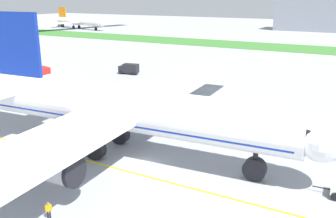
{
  "coord_description": "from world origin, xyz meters",
  "views": [
    {
      "loc": [
        23.57,
        -36.54,
        20.16
      ],
      "look_at": [
        -2.37,
        10.52,
        3.9
      ],
      "focal_mm": 40.45,
      "sensor_mm": 36.0,
      "label": 1
    }
  ],
  "objects_px": {
    "ground_crew_wingwalker_port": "(9,147)",
    "parked_airliner_far_left": "(78,22)",
    "airliner_foreground": "(124,110)",
    "service_truck_fuel_bowser": "(42,73)",
    "ground_crew_marshaller_front": "(49,209)",
    "service_truck_baggage_loader": "(129,69)"
  },
  "relations": [
    {
      "from": "ground_crew_wingwalker_port",
      "to": "parked_airliner_far_left",
      "type": "distance_m",
      "value": 194.39
    },
    {
      "from": "airliner_foreground",
      "to": "parked_airliner_far_left",
      "type": "bearing_deg",
      "value": 133.38
    },
    {
      "from": "ground_crew_wingwalker_port",
      "to": "service_truck_fuel_bowser",
      "type": "bearing_deg",
      "value": 131.48
    },
    {
      "from": "ground_crew_wingwalker_port",
      "to": "parked_airliner_far_left",
      "type": "bearing_deg",
      "value": 128.99
    },
    {
      "from": "airliner_foreground",
      "to": "parked_airliner_far_left",
      "type": "distance_m",
      "value": 197.68
    },
    {
      "from": "ground_crew_marshaller_front",
      "to": "service_truck_fuel_bowser",
      "type": "bearing_deg",
      "value": 137.05
    },
    {
      "from": "service_truck_baggage_loader",
      "to": "service_truck_fuel_bowser",
      "type": "bearing_deg",
      "value": -134.67
    },
    {
      "from": "service_truck_baggage_loader",
      "to": "parked_airliner_far_left",
      "type": "height_order",
      "value": "parked_airliner_far_left"
    },
    {
      "from": "service_truck_baggage_loader",
      "to": "service_truck_fuel_bowser",
      "type": "height_order",
      "value": "service_truck_fuel_bowser"
    },
    {
      "from": "airliner_foreground",
      "to": "service_truck_fuel_bowser",
      "type": "distance_m",
      "value": 53.16
    },
    {
      "from": "service_truck_baggage_loader",
      "to": "service_truck_fuel_bowser",
      "type": "xyz_separation_m",
      "value": [
        -15.39,
        -15.57,
        0.15
      ]
    },
    {
      "from": "service_truck_fuel_bowser",
      "to": "ground_crew_marshaller_front",
      "type": "bearing_deg",
      "value": -42.95
    },
    {
      "from": "ground_crew_wingwalker_port",
      "to": "parked_airliner_far_left",
      "type": "relative_size",
      "value": 0.02
    },
    {
      "from": "ground_crew_marshaller_front",
      "to": "ground_crew_wingwalker_port",
      "type": "bearing_deg",
      "value": 151.79
    },
    {
      "from": "service_truck_fuel_bowser",
      "to": "service_truck_baggage_loader",
      "type": "bearing_deg",
      "value": 45.33
    },
    {
      "from": "ground_crew_marshaller_front",
      "to": "service_truck_baggage_loader",
      "type": "relative_size",
      "value": 0.32
    },
    {
      "from": "ground_crew_marshaller_front",
      "to": "parked_airliner_far_left",
      "type": "xyz_separation_m",
      "value": [
        -138.22,
        159.62,
        3.23
      ]
    },
    {
      "from": "airliner_foreground",
      "to": "ground_crew_marshaller_front",
      "type": "xyz_separation_m",
      "value": [
        2.45,
        -15.95,
        -5.02
      ]
    },
    {
      "from": "airliner_foreground",
      "to": "service_truck_baggage_loader",
      "type": "relative_size",
      "value": 15.05
    },
    {
      "from": "ground_crew_marshaller_front",
      "to": "parked_airliner_far_left",
      "type": "height_order",
      "value": "parked_airliner_far_left"
    },
    {
      "from": "ground_crew_wingwalker_port",
      "to": "ground_crew_marshaller_front",
      "type": "height_order",
      "value": "ground_crew_marshaller_front"
    },
    {
      "from": "service_truck_baggage_loader",
      "to": "parked_airliner_far_left",
      "type": "bearing_deg",
      "value": 136.75
    }
  ]
}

